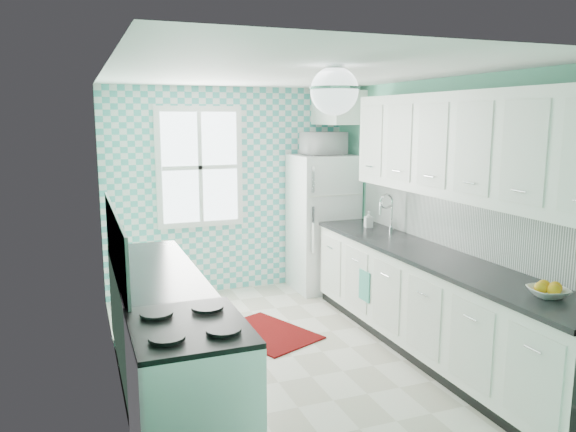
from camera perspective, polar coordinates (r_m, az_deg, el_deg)
name	(u,v)px	position (r m, az deg, el deg)	size (l,w,h in m)	color
floor	(293,357)	(5.25, 0.47, -14.17)	(3.00, 4.40, 0.02)	beige
ceiling	(293,72)	(4.80, 0.52, 14.44)	(3.00, 4.40, 0.02)	white
wall_back	(228,190)	(6.95, -6.15, 2.60)	(3.00, 0.02, 2.50)	#68C8A3
wall_front	(452,295)	(2.98, 16.28, -7.76)	(3.00, 0.02, 2.50)	#68C8A3
wall_left	(111,234)	(4.55, -17.51, -1.72)	(0.02, 4.40, 2.50)	#68C8A3
wall_right	(439,211)	(5.59, 15.08, 0.51)	(0.02, 4.40, 2.50)	#68C8A3
accent_wall	(228,191)	(6.93, -6.10, 2.57)	(3.00, 0.01, 2.50)	#4EBDB6
window	(200,167)	(6.79, -8.95, 4.91)	(1.04, 0.05, 1.44)	white
backsplash_right	(463,224)	(5.27, 17.39, -0.77)	(0.02, 3.60, 0.51)	white
backsplash_left	(115,242)	(4.49, -17.14, -2.57)	(0.02, 2.15, 0.51)	white
upper_cabinets_right	(468,146)	(4.94, 17.84, 6.76)	(0.33, 3.20, 0.90)	white
upper_cabinet_fridge	(338,108)	(6.99, 5.07, 10.88)	(0.40, 0.74, 0.40)	white
ceiling_light	(334,91)	(4.06, 4.73, 12.58)	(0.34, 0.34, 0.35)	silver
base_cabinets_right	(433,307)	(5.29, 14.48, -8.95)	(0.60, 3.60, 0.90)	white
countertop_right	(434,257)	(5.15, 14.57, -4.01)	(0.63, 3.60, 0.04)	black
base_cabinets_left	(157,330)	(4.73, -13.12, -11.19)	(0.60, 2.15, 0.90)	white
countertop_left	(157,273)	(4.58, -13.17, -5.68)	(0.63, 2.15, 0.04)	black
fridge	(323,223)	(7.01, 3.55, -0.67)	(0.73, 0.73, 1.68)	white
stove	(192,404)	(3.44, -9.78, -18.33)	(0.65, 0.82, 0.98)	white
sink	(378,233)	(5.99, 9.11, -1.74)	(0.47, 0.39, 0.53)	silver
rug	(267,333)	(5.74, -2.18, -11.80)	(0.69, 0.99, 0.02)	maroon
dish_towel	(364,286)	(5.69, 7.76, -7.04)	(0.01, 0.20, 0.31)	#5CAB97
fruit_bowl	(548,292)	(4.21, 24.92, -7.04)	(0.26, 0.26, 0.06)	white
soap_bottle	(369,219)	(6.24, 8.19, -0.34)	(0.08, 0.08, 0.18)	#99B1BC
microwave	(324,144)	(6.90, 3.63, 7.36)	(0.50, 0.34, 0.28)	silver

